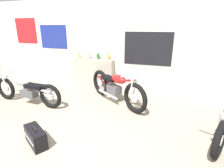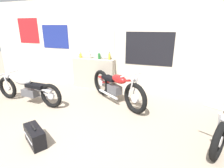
{
  "view_description": "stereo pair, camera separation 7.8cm",
  "coord_description": "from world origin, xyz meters",
  "px_view_note": "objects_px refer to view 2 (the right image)",
  "views": [
    {
      "loc": [
        1.62,
        -1.83,
        1.96
      ],
      "look_at": [
        0.38,
        1.78,
        0.7
      ],
      "focal_mm": 28.0,
      "sensor_mm": 36.0,
      "label": 1
    },
    {
      "loc": [
        1.69,
        -1.8,
        1.96
      ],
      "look_at": [
        0.38,
        1.78,
        0.7
      ],
      "focal_mm": 28.0,
      "sensor_mm": 36.0,
      "label": 2
    }
  ],
  "objects_px": {
    "bottle_center": "(99,56)",
    "motorcycle_red": "(116,87)",
    "bottle_left_center": "(90,55)",
    "bottle_right_center": "(109,56)",
    "motorcycle_silver": "(28,89)",
    "hard_case_black": "(35,136)",
    "bottle_leftmost": "(81,55)"
  },
  "relations": [
    {
      "from": "bottle_leftmost",
      "to": "bottle_left_center",
      "type": "bearing_deg",
      "value": -4.71
    },
    {
      "from": "hard_case_black",
      "to": "motorcycle_silver",
      "type": "bearing_deg",
      "value": 137.03
    },
    {
      "from": "motorcycle_red",
      "to": "hard_case_black",
      "type": "xyz_separation_m",
      "value": [
        -0.76,
        -2.15,
        -0.28
      ]
    },
    {
      "from": "bottle_leftmost",
      "to": "bottle_right_center",
      "type": "bearing_deg",
      "value": 0.85
    },
    {
      "from": "bottle_left_center",
      "to": "motorcycle_silver",
      "type": "relative_size",
      "value": 0.12
    },
    {
      "from": "motorcycle_silver",
      "to": "hard_case_black",
      "type": "xyz_separation_m",
      "value": [
        1.42,
        -1.33,
        -0.24
      ]
    },
    {
      "from": "bottle_center",
      "to": "hard_case_black",
      "type": "relative_size",
      "value": 0.38
    },
    {
      "from": "bottle_center",
      "to": "hard_case_black",
      "type": "height_order",
      "value": "bottle_center"
    },
    {
      "from": "bottle_left_center",
      "to": "motorcycle_silver",
      "type": "xyz_separation_m",
      "value": [
        -1.0,
        -1.72,
        -0.69
      ]
    },
    {
      "from": "bottle_leftmost",
      "to": "hard_case_black",
      "type": "distance_m",
      "value": 3.3
    },
    {
      "from": "bottle_center",
      "to": "motorcycle_silver",
      "type": "height_order",
      "value": "bottle_center"
    },
    {
      "from": "bottle_right_center",
      "to": "motorcycle_silver",
      "type": "relative_size",
      "value": 0.11
    },
    {
      "from": "motorcycle_silver",
      "to": "motorcycle_red",
      "type": "height_order",
      "value": "motorcycle_red"
    },
    {
      "from": "bottle_center",
      "to": "bottle_right_center",
      "type": "relative_size",
      "value": 0.92
    },
    {
      "from": "hard_case_black",
      "to": "bottle_right_center",
      "type": "bearing_deg",
      "value": 85.95
    },
    {
      "from": "bottle_leftmost",
      "to": "bottle_left_center",
      "type": "relative_size",
      "value": 0.71
    },
    {
      "from": "bottle_right_center",
      "to": "bottle_leftmost",
      "type": "bearing_deg",
      "value": -179.15
    },
    {
      "from": "bottle_leftmost",
      "to": "bottle_right_center",
      "type": "relative_size",
      "value": 0.73
    },
    {
      "from": "bottle_right_center",
      "to": "motorcycle_silver",
      "type": "bearing_deg",
      "value": -133.03
    },
    {
      "from": "motorcycle_silver",
      "to": "bottle_right_center",
      "type": "bearing_deg",
      "value": 46.97
    },
    {
      "from": "bottle_left_center",
      "to": "motorcycle_red",
      "type": "relative_size",
      "value": 0.13
    },
    {
      "from": "bottle_right_center",
      "to": "motorcycle_red",
      "type": "distance_m",
      "value": 1.26
    },
    {
      "from": "bottle_center",
      "to": "motorcycle_red",
      "type": "relative_size",
      "value": 0.12
    },
    {
      "from": "bottle_left_center",
      "to": "bottle_center",
      "type": "relative_size",
      "value": 1.12
    },
    {
      "from": "motorcycle_red",
      "to": "hard_case_black",
      "type": "height_order",
      "value": "motorcycle_red"
    },
    {
      "from": "bottle_center",
      "to": "hard_case_black",
      "type": "bearing_deg",
      "value": -87.51
    },
    {
      "from": "bottle_left_center",
      "to": "bottle_center",
      "type": "xyz_separation_m",
      "value": [
        0.29,
        0.05,
        -0.01
      ]
    },
    {
      "from": "bottle_center",
      "to": "motorcycle_silver",
      "type": "xyz_separation_m",
      "value": [
        -1.29,
        -1.77,
        -0.68
      ]
    },
    {
      "from": "motorcycle_silver",
      "to": "motorcycle_red",
      "type": "bearing_deg",
      "value": 20.54
    },
    {
      "from": "bottle_leftmost",
      "to": "motorcycle_red",
      "type": "xyz_separation_m",
      "value": [
        1.56,
        -0.93,
        -0.61
      ]
    },
    {
      "from": "bottle_leftmost",
      "to": "bottle_left_center",
      "type": "xyz_separation_m",
      "value": [
        0.37,
        -0.03,
        0.03
      ]
    },
    {
      "from": "bottle_right_center",
      "to": "motorcycle_silver",
      "type": "xyz_separation_m",
      "value": [
        -1.64,
        -1.76,
        -0.68
      ]
    }
  ]
}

